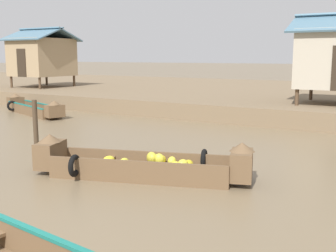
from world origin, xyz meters
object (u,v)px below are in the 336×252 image
Objects in this scene: stilt_house_left at (42,56)px; mooring_post at (36,127)px; cargo_boat_upstream at (34,108)px; banana_boat at (143,164)px.

mooring_post is (12.66, -11.99, -2.03)m from stilt_house_left.
cargo_boat_upstream is 3.34× the size of mooring_post.
banana_boat is 4.08m from mooring_post.
mooring_post reaches higher than cargo_boat_upstream.
banana_boat is at bearing -5.59° from mooring_post.
mooring_post is at bearing -43.44° from stilt_house_left.
mooring_post is at bearing 174.41° from banana_boat.
cargo_boat_upstream is at bearing -46.10° from stilt_house_left.
mooring_post is at bearing -40.95° from cargo_boat_upstream.
stilt_house_left is at bearing 136.56° from mooring_post.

